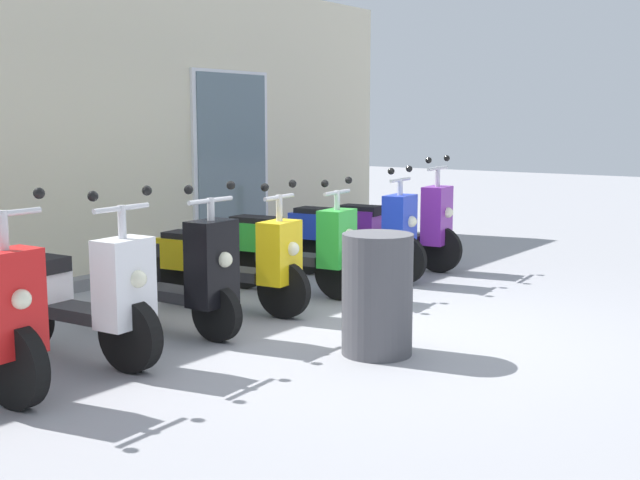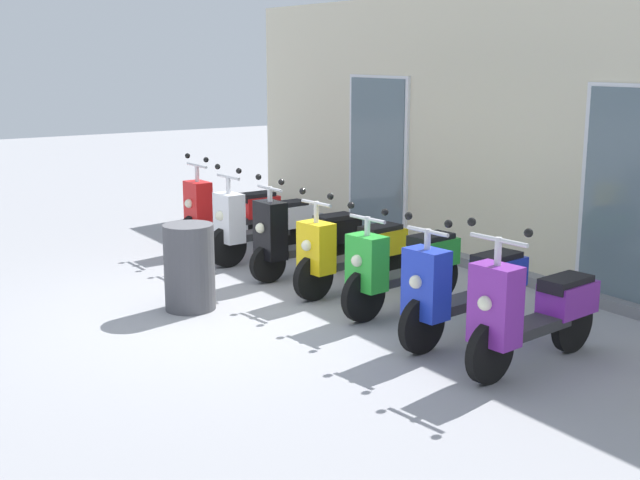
{
  "view_description": "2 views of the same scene",
  "coord_description": "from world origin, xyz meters",
  "px_view_note": "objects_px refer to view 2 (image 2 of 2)",
  "views": [
    {
      "loc": [
        -5.34,
        -3.48,
        1.71
      ],
      "look_at": [
        0.56,
        0.84,
        0.63
      ],
      "focal_mm": 45.72,
      "sensor_mm": 36.0,
      "label": 1
    },
    {
      "loc": [
        7.21,
        -3.79,
        2.57
      ],
      "look_at": [
        0.15,
        0.86,
        0.68
      ],
      "focal_mm": 46.52,
      "sensor_mm": 36.0,
      "label": 2
    }
  ],
  "objects_px": {
    "scooter_red": "(229,213)",
    "scooter_black": "(304,236)",
    "scooter_white": "(261,224)",
    "scooter_blue": "(464,287)",
    "traffic_cone": "(200,214)",
    "trash_bin": "(189,267)",
    "scooter_purple": "(532,311)",
    "scooter_yellow": "(352,251)",
    "scooter_green": "(402,265)"
  },
  "relations": [
    {
      "from": "scooter_black",
      "to": "scooter_purple",
      "type": "relative_size",
      "value": 0.94
    },
    {
      "from": "scooter_white",
      "to": "scooter_black",
      "type": "distance_m",
      "value": 0.93
    },
    {
      "from": "scooter_red",
      "to": "scooter_green",
      "type": "bearing_deg",
      "value": 2.46
    },
    {
      "from": "scooter_green",
      "to": "scooter_purple",
      "type": "xyz_separation_m",
      "value": [
        1.83,
        -0.1,
        0.01
      ]
    },
    {
      "from": "trash_bin",
      "to": "scooter_red",
      "type": "bearing_deg",
      "value": 144.28
    },
    {
      "from": "traffic_cone",
      "to": "scooter_purple",
      "type": "bearing_deg",
      "value": -0.73
    },
    {
      "from": "scooter_black",
      "to": "traffic_cone",
      "type": "distance_m",
      "value": 3.02
    },
    {
      "from": "scooter_red",
      "to": "scooter_blue",
      "type": "relative_size",
      "value": 0.96
    },
    {
      "from": "scooter_red",
      "to": "scooter_white",
      "type": "xyz_separation_m",
      "value": [
        0.86,
        0.0,
        -0.01
      ]
    },
    {
      "from": "traffic_cone",
      "to": "trash_bin",
      "type": "bearing_deg",
      "value": -26.86
    },
    {
      "from": "scooter_green",
      "to": "scooter_yellow",
      "type": "bearing_deg",
      "value": 179.69
    },
    {
      "from": "scooter_red",
      "to": "scooter_yellow",
      "type": "xyz_separation_m",
      "value": [
        2.63,
        0.16,
        -0.03
      ]
    },
    {
      "from": "scooter_black",
      "to": "trash_bin",
      "type": "relative_size",
      "value": 1.74
    },
    {
      "from": "scooter_green",
      "to": "traffic_cone",
      "type": "relative_size",
      "value": 3.12
    },
    {
      "from": "scooter_yellow",
      "to": "scooter_purple",
      "type": "distance_m",
      "value": 2.72
    },
    {
      "from": "scooter_white",
      "to": "scooter_green",
      "type": "distance_m",
      "value": 2.66
    },
    {
      "from": "scooter_red",
      "to": "traffic_cone",
      "type": "xyz_separation_m",
      "value": [
        -1.22,
        0.14,
        -0.23
      ]
    },
    {
      "from": "scooter_green",
      "to": "trash_bin",
      "type": "height_order",
      "value": "scooter_green"
    },
    {
      "from": "trash_bin",
      "to": "scooter_green",
      "type": "bearing_deg",
      "value": 54.69
    },
    {
      "from": "scooter_black",
      "to": "scooter_blue",
      "type": "relative_size",
      "value": 0.93
    },
    {
      "from": "scooter_purple",
      "to": "trash_bin",
      "type": "height_order",
      "value": "scooter_purple"
    },
    {
      "from": "scooter_yellow",
      "to": "scooter_blue",
      "type": "relative_size",
      "value": 0.98
    },
    {
      "from": "scooter_red",
      "to": "scooter_black",
      "type": "distance_m",
      "value": 1.79
    },
    {
      "from": "trash_bin",
      "to": "scooter_yellow",
      "type": "bearing_deg",
      "value": 78.28
    },
    {
      "from": "scooter_green",
      "to": "scooter_blue",
      "type": "bearing_deg",
      "value": -5.19
    },
    {
      "from": "scooter_white",
      "to": "traffic_cone",
      "type": "xyz_separation_m",
      "value": [
        -2.08,
        0.13,
        -0.21
      ]
    },
    {
      "from": "scooter_green",
      "to": "traffic_cone",
      "type": "height_order",
      "value": "scooter_green"
    },
    {
      "from": "scooter_red",
      "to": "scooter_black",
      "type": "bearing_deg",
      "value": 1.94
    },
    {
      "from": "scooter_red",
      "to": "scooter_green",
      "type": "height_order",
      "value": "scooter_red"
    },
    {
      "from": "scooter_purple",
      "to": "traffic_cone",
      "type": "bearing_deg",
      "value": 179.27
    },
    {
      "from": "scooter_white",
      "to": "traffic_cone",
      "type": "height_order",
      "value": "scooter_white"
    },
    {
      "from": "scooter_white",
      "to": "scooter_blue",
      "type": "bearing_deg",
      "value": 0.88
    },
    {
      "from": "scooter_green",
      "to": "scooter_purple",
      "type": "height_order",
      "value": "scooter_purple"
    },
    {
      "from": "scooter_red",
      "to": "scooter_purple",
      "type": "distance_m",
      "value": 5.35
    },
    {
      "from": "scooter_black",
      "to": "scooter_purple",
      "type": "distance_m",
      "value": 3.56
    },
    {
      "from": "scooter_yellow",
      "to": "trash_bin",
      "type": "xyz_separation_m",
      "value": [
        -0.37,
        -1.78,
        -0.01
      ]
    },
    {
      "from": "scooter_black",
      "to": "trash_bin",
      "type": "height_order",
      "value": "scooter_black"
    },
    {
      "from": "scooter_yellow",
      "to": "scooter_green",
      "type": "bearing_deg",
      "value": -0.31
    },
    {
      "from": "traffic_cone",
      "to": "scooter_red",
      "type": "bearing_deg",
      "value": -6.38
    },
    {
      "from": "scooter_black",
      "to": "traffic_cone",
      "type": "height_order",
      "value": "scooter_black"
    },
    {
      "from": "scooter_red",
      "to": "traffic_cone",
      "type": "bearing_deg",
      "value": 173.62
    },
    {
      "from": "scooter_black",
      "to": "scooter_blue",
      "type": "bearing_deg",
      "value": 0.0
    },
    {
      "from": "scooter_black",
      "to": "scooter_blue",
      "type": "distance_m",
      "value": 2.73
    },
    {
      "from": "scooter_purple",
      "to": "trash_bin",
      "type": "relative_size",
      "value": 1.85
    },
    {
      "from": "scooter_yellow",
      "to": "traffic_cone",
      "type": "bearing_deg",
      "value": -179.7
    },
    {
      "from": "scooter_blue",
      "to": "traffic_cone",
      "type": "relative_size",
      "value": 3.21
    },
    {
      "from": "scooter_green",
      "to": "scooter_purple",
      "type": "distance_m",
      "value": 1.83
    },
    {
      "from": "scooter_green",
      "to": "scooter_purple",
      "type": "bearing_deg",
      "value": -3.12
    },
    {
      "from": "scooter_blue",
      "to": "scooter_purple",
      "type": "bearing_deg",
      "value": -0.61
    },
    {
      "from": "scooter_red",
      "to": "scooter_white",
      "type": "bearing_deg",
      "value": 0.31
    }
  ]
}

